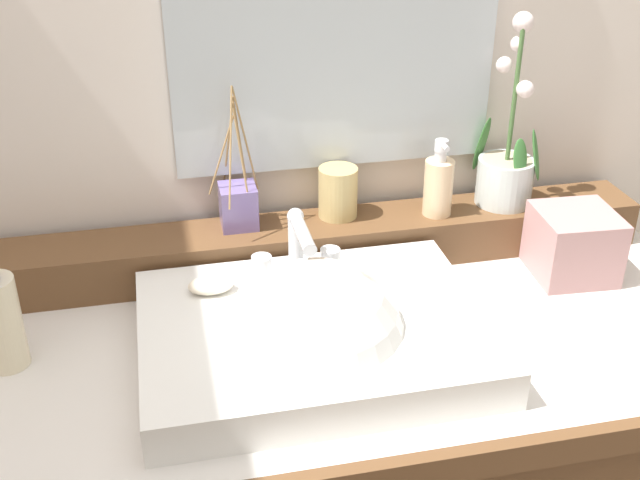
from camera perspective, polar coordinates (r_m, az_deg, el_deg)
The scene contains 9 objects.
back_ledge at distance 1.38m, azimuth -1.61°, elevation -0.38°, with size 1.24×0.12×0.08m, color brown.
sink_basin at distance 1.16m, azimuth -0.34°, elevation -7.41°, with size 0.50×0.38×0.29m.
soap_bar at distance 1.21m, azimuth -7.86°, elevation -3.23°, with size 0.07×0.04×0.02m, color beige.
potted_plant at distance 1.45m, azimuth 13.29°, elevation 5.29°, with size 0.11×0.11×0.34m.
soap_dispenser at distance 1.39m, azimuth 8.53°, elevation 3.95°, with size 0.05×0.05×0.14m.
tumbler_cup at distance 1.37m, azimuth 1.31°, elevation 3.46°, with size 0.07×0.07×0.09m, color tan.
reed_diffuser at distance 1.34m, azimuth -5.91°, elevation 2.59°, with size 0.09×0.12×0.25m.
lotion_bottle at distance 1.20m, azimuth -22.08°, elevation -5.37°, with size 0.06×0.06×0.18m.
tissue_box at distance 1.41m, azimuth 17.78°, elevation -0.26°, with size 0.13×0.13×0.12m, color tan.
Camera 1 is at (-0.22, -0.97, 1.59)m, focal length 44.41 mm.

